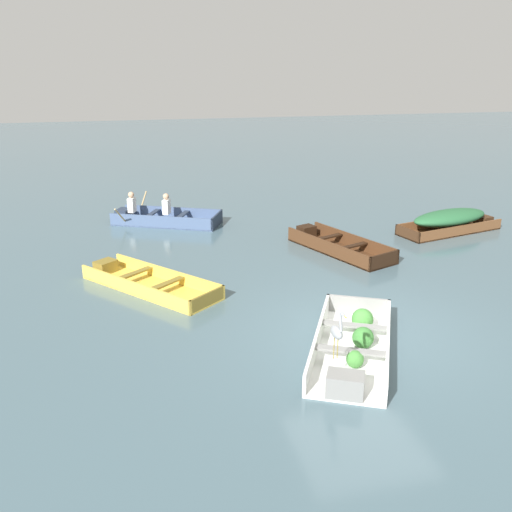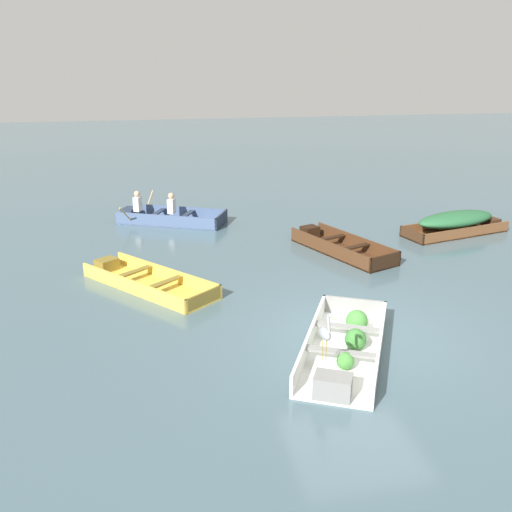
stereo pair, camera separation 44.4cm
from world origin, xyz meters
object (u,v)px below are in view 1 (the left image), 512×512
at_px(skiff_yellow_mid_moored, 146,282).
at_px(skiff_wooden_brown_far_moored, 450,220).
at_px(dinghy_white_foreground, 354,345).
at_px(rowboat_slate_blue_with_crew, 160,217).
at_px(skiff_dark_varnish_near_moored, 336,245).
at_px(heron_on_dinghy, 337,331).

distance_m(skiff_yellow_mid_moored, skiff_wooden_brown_far_moored, 9.07).
distance_m(dinghy_white_foreground, skiff_wooden_brown_far_moored, 8.23).
distance_m(skiff_wooden_brown_far_moored, rowboat_slate_blue_with_crew, 8.57).
xyz_separation_m(skiff_dark_varnish_near_moored, skiff_wooden_brown_far_moored, (3.79, 0.84, 0.23)).
height_order(skiff_yellow_mid_moored, skiff_wooden_brown_far_moored, skiff_wooden_brown_far_moored).
bearing_deg(dinghy_white_foreground, rowboat_slate_blue_with_crew, 106.12).
height_order(skiff_dark_varnish_near_moored, skiff_wooden_brown_far_moored, skiff_wooden_brown_far_moored).
bearing_deg(skiff_wooden_brown_far_moored, rowboat_slate_blue_with_crew, 160.69).
relative_size(skiff_dark_varnish_near_moored, rowboat_slate_blue_with_crew, 0.96).
bearing_deg(dinghy_white_foreground, skiff_wooden_brown_far_moored, 48.14).
relative_size(dinghy_white_foreground, skiff_yellow_mid_moored, 1.03).
bearing_deg(rowboat_slate_blue_with_crew, skiff_dark_varnish_near_moored, -40.57).
xyz_separation_m(skiff_yellow_mid_moored, skiff_wooden_brown_far_moored, (8.77, 2.29, 0.26)).
height_order(skiff_dark_varnish_near_moored, heron_on_dinghy, heron_on_dinghy).
distance_m(dinghy_white_foreground, skiff_dark_varnish_near_moored, 5.56).
height_order(dinghy_white_foreground, heron_on_dinghy, heron_on_dinghy).
xyz_separation_m(skiff_yellow_mid_moored, rowboat_slate_blue_with_crew, (0.69, 5.12, 0.09)).
bearing_deg(heron_on_dinghy, skiff_wooden_brown_far_moored, 48.56).
xyz_separation_m(skiff_dark_varnish_near_moored, skiff_yellow_mid_moored, (-4.98, -1.45, -0.03)).
bearing_deg(dinghy_white_foreground, skiff_yellow_mid_moored, 130.47).
bearing_deg(skiff_wooden_brown_far_moored, heron_on_dinghy, -131.44).
bearing_deg(skiff_yellow_mid_moored, heron_on_dinghy, -60.86).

